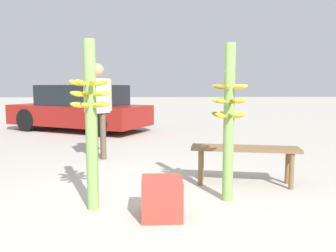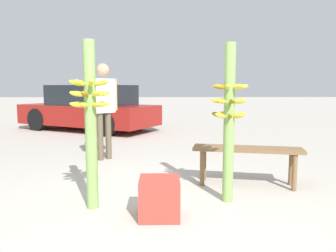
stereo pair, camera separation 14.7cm
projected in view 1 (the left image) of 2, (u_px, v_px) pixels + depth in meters
ground_plane at (165, 221)px, 3.07m from camera, size 80.00×80.00×0.00m
banana_stalk_left at (91, 118)px, 3.28m from camera, size 0.42×0.42×1.72m
banana_stalk_center at (229, 118)px, 3.55m from camera, size 0.40×0.40×1.72m
vendor_person at (98, 102)px, 5.57m from camera, size 0.46×0.43×1.66m
market_bench at (245, 153)px, 4.21m from camera, size 1.41×0.63×0.49m
parked_car at (80, 109)px, 9.49m from camera, size 4.36×3.41×1.32m
produce_crate at (162, 198)px, 3.15m from camera, size 0.38×0.38×0.38m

